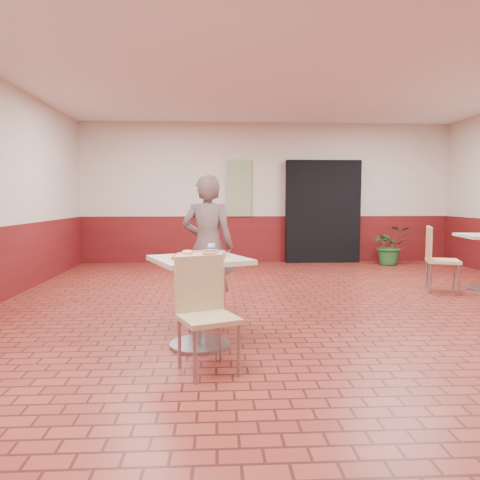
{
  "coord_description": "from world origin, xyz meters",
  "views": [
    {
      "loc": [
        -1.13,
        -5.11,
        1.37
      ],
      "look_at": [
        -0.87,
        -0.34,
        0.95
      ],
      "focal_mm": 35.0,
      "sensor_mm": 36.0,
      "label": 1
    }
  ],
  "objects": [
    {
      "name": "room_shell",
      "position": [
        0.0,
        0.0,
        1.5
      ],
      "size": [
        8.01,
        10.01,
        3.01
      ],
      "color": "maroon",
      "rests_on": "ground"
    },
    {
      "name": "wainscot_band",
      "position": [
        0.0,
        0.0,
        0.5
      ],
      "size": [
        8.0,
        10.0,
        1.0
      ],
      "color": "#561011",
      "rests_on": "ground"
    },
    {
      "name": "corridor_doorway",
      "position": [
        1.2,
        4.88,
        1.1
      ],
      "size": [
        1.6,
        0.22,
        2.2
      ],
      "primitive_type": "cube",
      "color": "black",
      "rests_on": "ground"
    },
    {
      "name": "promo_poster",
      "position": [
        -0.6,
        4.94,
        1.6
      ],
      "size": [
        0.5,
        0.03,
        1.2
      ],
      "primitive_type": "cube",
      "color": "gray",
      "rests_on": "wainscot_band"
    },
    {
      "name": "main_table",
      "position": [
        -1.27,
        -0.84,
        0.56
      ],
      "size": [
        0.79,
        0.79,
        0.83
      ],
      "rotation": [
        0.0,
        0.0,
        0.4
      ],
      "color": "beige",
      "rests_on": "ground"
    },
    {
      "name": "chair_main_front",
      "position": [
        -1.21,
        -1.43,
        0.51
      ],
      "size": [
        0.55,
        0.55,
        0.91
      ],
      "rotation": [
        0.0,
        0.0,
        0.4
      ],
      "color": "tan",
      "rests_on": "ground"
    },
    {
      "name": "chair_main_back",
      "position": [
        -1.22,
        -0.29,
        0.47
      ],
      "size": [
        0.4,
        0.4,
        0.85
      ],
      "rotation": [
        0.0,
        0.0,
        3.16
      ],
      "color": "#E6AF8A",
      "rests_on": "ground"
    },
    {
      "name": "customer",
      "position": [
        -1.21,
        0.3,
        0.83
      ],
      "size": [
        0.66,
        0.49,
        1.65
      ],
      "primitive_type": "imported",
      "rotation": [
        0.0,
        0.0,
        2.98
      ],
      "color": "brown",
      "rests_on": "ground"
    },
    {
      "name": "serving_tray",
      "position": [
        -1.27,
        -0.84,
        0.85
      ],
      "size": [
        0.46,
        0.36,
        0.03
      ],
      "rotation": [
        0.0,
        0.0,
        -0.08
      ],
      "color": "red",
      "rests_on": "main_table"
    },
    {
      "name": "ring_donut",
      "position": [
        -1.39,
        -0.79,
        0.88
      ],
      "size": [
        0.14,
        0.14,
        0.03
      ],
      "primitive_type": "torus",
      "rotation": [
        0.0,
        0.0,
        -0.34
      ],
      "color": "#E4BC53",
      "rests_on": "serving_tray"
    },
    {
      "name": "long_john_donut",
      "position": [
        -1.17,
        -0.85,
        0.88
      ],
      "size": [
        0.15,
        0.09,
        0.04
      ],
      "rotation": [
        0.0,
        0.0,
        0.13
      ],
      "color": "gold",
      "rests_on": "serving_tray"
    },
    {
      "name": "paper_cup",
      "position": [
        -1.16,
        -0.74,
        0.91
      ],
      "size": [
        0.07,
        0.07,
        0.09
      ],
      "rotation": [
        0.0,
        0.0,
        0.38
      ],
      "color": "silver",
      "rests_on": "serving_tray"
    },
    {
      "name": "chair_second_left",
      "position": [
        2.16,
        1.59,
        0.54
      ],
      "size": [
        0.56,
        0.56,
        0.97
      ],
      "rotation": [
        0.0,
        0.0,
        1.27
      ],
      "color": "#D1B57D",
      "rests_on": "ground"
    },
    {
      "name": "potted_plant",
      "position": [
        2.52,
        4.4,
        0.41
      ],
      "size": [
        0.73,
        0.64,
        0.82
      ],
      "primitive_type": "imported",
      "rotation": [
        0.0,
        0.0,
        -0.0
      ],
      "color": "#235923",
      "rests_on": "ground"
    }
  ]
}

